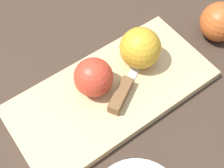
{
  "coord_description": "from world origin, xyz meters",
  "views": [
    {
      "loc": [
        -0.21,
        -0.25,
        0.56
      ],
      "look_at": [
        0.0,
        0.0,
        0.04
      ],
      "focal_mm": 50.0,
      "sensor_mm": 36.0,
      "label": 1
    }
  ],
  "objects": [
    {
      "name": "apple_whole",
      "position": [
        0.29,
        -0.03,
        0.04
      ],
      "size": [
        0.09,
        0.09,
        0.1
      ],
      "color": "#AD4C1E",
      "rests_on": "ground_plane"
    },
    {
      "name": "knife",
      "position": [
        0.01,
        -0.02,
        0.03
      ],
      "size": [
        0.16,
        0.09,
        0.02
      ],
      "rotation": [
        0.0,
        0.0,
        0.45
      ],
      "color": "silver",
      "rests_on": "cutting_board"
    },
    {
      "name": "ground_plane",
      "position": [
        0.0,
        0.0,
        0.0
      ],
      "size": [
        4.0,
        4.0,
        0.0
      ],
      "primitive_type": "plane",
      "color": "#38281E"
    },
    {
      "name": "cutting_board",
      "position": [
        0.0,
        0.0,
        0.01
      ],
      "size": [
        0.43,
        0.23,
        0.02
      ],
      "color": "tan",
      "rests_on": "ground_plane"
    },
    {
      "name": "apple_half_left",
      "position": [
        -0.02,
        0.03,
        0.06
      ],
      "size": [
        0.08,
        0.08,
        0.08
      ],
      "rotation": [
        0.0,
        0.0,
        1.1
      ],
      "color": "red",
      "rests_on": "cutting_board"
    },
    {
      "name": "apple_slice",
      "position": [
        0.12,
        0.04,
        0.02
      ],
      "size": [
        0.07,
        0.07,
        0.01
      ],
      "color": "#EFE5C6",
      "rests_on": "cutting_board"
    },
    {
      "name": "apple_half_right",
      "position": [
        0.09,
        0.02,
        0.06
      ],
      "size": [
        0.09,
        0.09,
        0.09
      ],
      "rotation": [
        0.0,
        0.0,
        1.36
      ],
      "color": "gold",
      "rests_on": "cutting_board"
    }
  ]
}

